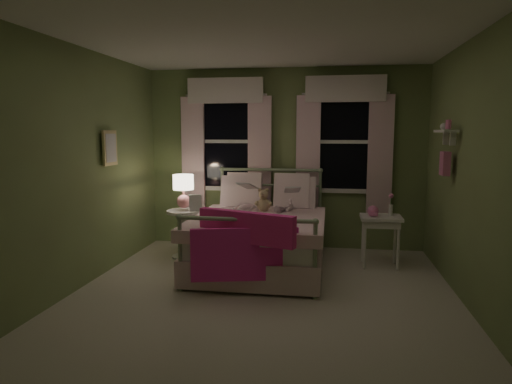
% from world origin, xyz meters
% --- Properties ---
extents(room_shell, '(4.20, 4.20, 4.20)m').
position_xyz_m(room_shell, '(0.00, 0.00, 1.30)').
color(room_shell, beige).
rests_on(room_shell, ground).
extents(bed, '(1.58, 2.04, 1.18)m').
position_xyz_m(bed, '(-0.18, 0.99, 0.38)').
color(bed, white).
rests_on(bed, ground).
extents(pink_throw, '(1.08, 0.48, 0.71)m').
position_xyz_m(pink_throw, '(-0.18, -0.04, 0.61)').
color(pink_throw, '#FA3194').
rests_on(pink_throw, bed).
extents(child_left, '(0.30, 0.22, 0.77)m').
position_xyz_m(child_left, '(-0.46, 1.41, 0.96)').
color(child_left, '#F7D1DD').
rests_on(child_left, bed).
extents(child_right, '(0.38, 0.35, 0.65)m').
position_xyz_m(child_right, '(0.10, 1.41, 0.89)').
color(child_right, '#F7D1DD').
rests_on(child_right, bed).
extents(book_left, '(0.23, 0.18, 0.26)m').
position_xyz_m(book_left, '(-0.46, 1.16, 0.96)').
color(book_left, beige).
rests_on(book_left, child_left).
extents(book_right, '(0.21, 0.14, 0.26)m').
position_xyz_m(book_right, '(0.10, 1.16, 0.92)').
color(book_right, beige).
rests_on(book_right, child_right).
extents(teddy_bear, '(0.23, 0.18, 0.31)m').
position_xyz_m(teddy_bear, '(-0.18, 1.25, 0.79)').
color(teddy_bear, tan).
rests_on(teddy_bear, bed).
extents(nightstand_left, '(0.46, 0.46, 0.65)m').
position_xyz_m(nightstand_left, '(-1.25, 1.24, 0.42)').
color(nightstand_left, white).
rests_on(nightstand_left, ground).
extents(table_lamp, '(0.27, 0.27, 0.45)m').
position_xyz_m(table_lamp, '(-1.25, 1.24, 0.95)').
color(table_lamp, pink).
rests_on(table_lamp, nightstand_left).
extents(book_nightstand, '(0.22, 0.26, 0.02)m').
position_xyz_m(book_nightstand, '(-1.15, 1.16, 0.66)').
color(book_nightstand, beige).
rests_on(book_nightstand, nightstand_left).
extents(nightstand_right, '(0.50, 0.40, 0.64)m').
position_xyz_m(nightstand_right, '(1.30, 1.24, 0.55)').
color(nightstand_right, white).
rests_on(nightstand_right, ground).
extents(pink_toy, '(0.14, 0.19, 0.14)m').
position_xyz_m(pink_toy, '(1.20, 1.24, 0.71)').
color(pink_toy, pink).
rests_on(pink_toy, nightstand_right).
extents(bud_vase, '(0.06, 0.06, 0.28)m').
position_xyz_m(bud_vase, '(1.42, 1.29, 0.79)').
color(bud_vase, white).
rests_on(bud_vase, nightstand_right).
extents(window_left, '(1.34, 0.13, 1.96)m').
position_xyz_m(window_left, '(-0.85, 2.03, 1.62)').
color(window_left, black).
rests_on(window_left, room_shell).
extents(window_right, '(1.34, 0.13, 1.96)m').
position_xyz_m(window_right, '(0.85, 2.03, 1.62)').
color(window_right, black).
rests_on(window_right, room_shell).
extents(wall_shelf, '(0.15, 0.50, 0.60)m').
position_xyz_m(wall_shelf, '(1.90, 0.70, 1.52)').
color(wall_shelf, white).
rests_on(wall_shelf, room_shell).
extents(framed_picture, '(0.03, 0.32, 0.42)m').
position_xyz_m(framed_picture, '(-1.95, 0.60, 1.50)').
color(framed_picture, beige).
rests_on(framed_picture, room_shell).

